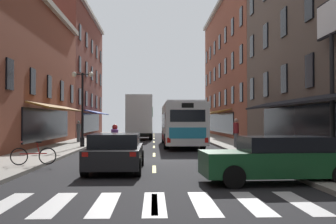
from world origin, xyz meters
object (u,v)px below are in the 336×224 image
Objects in this scene: pedestrian_near at (79,131)px; billboard_sign at (332,39)px; sedan_mid at (116,152)px; box_truck at (139,118)px; pedestrian_far at (236,132)px; street_lamp_twin at (82,105)px; bicycle_near at (34,155)px; motorcycle_rider at (115,144)px; transit_bus at (181,123)px; sedan_near at (144,130)px; sedan_far at (279,159)px.

billboard_sign is at bearing 130.75° from pedestrian_near.
pedestrian_near is at bearing 104.44° from sedan_mid.
pedestrian_near is at bearing -123.34° from box_truck.
street_lamp_twin is at bearing 104.77° from pedestrian_far.
motorcycle_rider is at bearing 52.03° from bicycle_near.
box_truck is 3.79× the size of pedestrian_far.
billboard_sign is 0.56× the size of transit_bus.
sedan_near reaches higher than bicycle_near.
billboard_sign is 3.88× the size of bicycle_near.
box_truck is 28.18m from sedan_far.
transit_bus is 10.63m from box_truck.
sedan_far is (4.90, -36.24, 0.01)m from sedan_near.
billboard_sign is at bearing -21.80° from motorcycle_rider.
street_lamp_twin reaches higher than pedestrian_far.
billboard_sign reaches higher than sedan_far.
billboard_sign is 1.40× the size of sedan_mid.
sedan_near is 2.13× the size of motorcycle_rider.
sedan_near is 2.44× the size of pedestrian_far.
billboard_sign is at bearing -69.47° from transit_bus.
billboard_sign is at bearing -151.02° from pedestrian_far.
sedan_mid is 2.26× the size of motorcycle_rider.
sedan_near is 0.91× the size of street_lamp_twin.
sedan_mid is at bearing -103.16° from transit_bus.
transit_bus is 17.71m from sedan_far.
bicycle_near is 16.83m from pedestrian_near.
pedestrian_far is (-1.78, 10.25, -4.02)m from billboard_sign.
bicycle_near is at bearing 165.68° from sedan_mid.
bicycle_near is at bearing -97.81° from box_truck.
bicycle_near is 0.35× the size of street_lamp_twin.
street_lamp_twin is (-3.27, -12.66, 0.76)m from box_truck.
sedan_near is at bearing 80.73° from street_lamp_twin.
street_lamp_twin reaches higher than motorcycle_rider.
box_truck reaches higher than sedan_mid.
sedan_near is at bearing 104.37° from billboard_sign.
sedan_far is at bearing -31.81° from sedan_mid.
billboard_sign reaches higher than sedan_near.
transit_bus reaches higher than bicycle_near.
box_truck is at bearing 109.64° from billboard_sign.
sedan_far reaches higher than bicycle_near.
sedan_near is 22.93m from pedestrian_far.
sedan_mid is at bearing 107.41° from pedestrian_near.
sedan_mid is at bearing -74.62° from street_lamp_twin.
transit_bus reaches higher than pedestrian_far.
billboard_sign is 10.55m from motorcycle_rider.
billboard_sign is at bearing 5.62° from sedan_mid.
transit_bus reaches higher than pedestrian_near.
box_truck is 8.68m from sedan_near.
transit_bus is 1.70× the size of box_truck.
street_lamp_twin is (-3.26, 11.85, 2.15)m from sedan_mid.
sedan_far reaches higher than sedan_mid.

